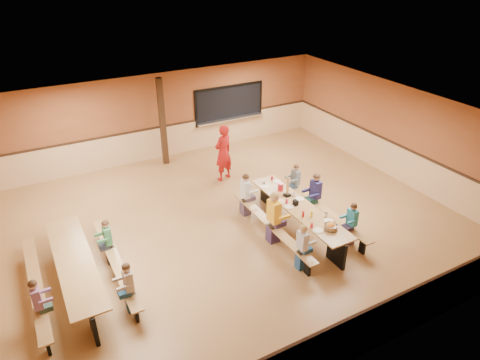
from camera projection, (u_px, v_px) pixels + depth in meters
ground at (229, 224)px, 11.63m from camera, size 12.00×12.00×0.00m
room_envelope at (228, 202)px, 11.30m from camera, size 12.04×10.04×3.02m
kitchen_pass_through at (229, 105)px, 15.86m from camera, size 2.78×0.28×1.38m
structural_post at (163, 122)px, 14.24m from camera, size 0.18×0.18×3.00m
cafeteria_table_main at (298, 213)px, 11.11m from camera, size 1.91×3.70×0.74m
cafeteria_table_second at (76, 268)px, 9.20m from camera, size 1.91×3.70×0.74m
seated_child_white_left at (302, 247)px, 9.73m from camera, size 0.35×0.29×1.17m
seated_adult_yellow at (274, 218)px, 10.61m from camera, size 0.46×0.38×1.39m
seated_child_grey_left at (246, 195)px, 11.75m from camera, size 0.39×0.32×1.24m
seated_child_teal_right at (351, 224)px, 10.59m from camera, size 0.34×0.28×1.15m
seated_child_navy_right at (315, 195)px, 11.70m from camera, size 0.41×0.33×1.29m
seated_child_char_right at (295, 183)px, 12.46m from camera, size 0.34×0.28×1.15m
seated_child_purple_sec at (39, 305)px, 8.15m from camera, size 0.35×0.29×1.17m
seated_child_green_sec at (108, 242)px, 9.93m from camera, size 0.34×0.28×1.16m
seated_child_tan_sec at (129, 287)px, 8.57m from camera, size 0.35×0.29×1.18m
standing_woman at (223, 153)px, 13.49m from camera, size 0.78×0.63×1.85m
punch_pitcher at (281, 187)px, 11.69m from camera, size 0.16×0.16×0.22m
chip_bowl at (331, 226)px, 10.07m from camera, size 0.32×0.32×0.15m
napkin_dispenser at (295, 203)px, 11.05m from camera, size 0.10×0.14×0.13m
condiment_mustard at (312, 214)px, 10.53m from camera, size 0.06×0.06×0.17m
condiment_ketchup at (303, 214)px, 10.53m from camera, size 0.06×0.06×0.17m
table_paddle at (287, 191)px, 11.41m from camera, size 0.16×0.16×0.56m
place_settings at (299, 205)px, 10.98m from camera, size 0.65×3.30×0.11m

